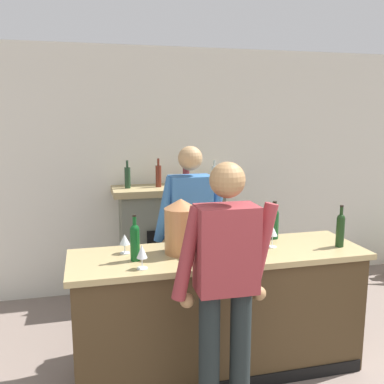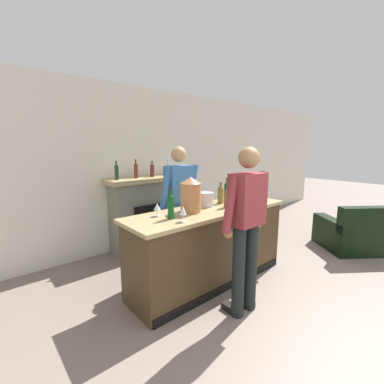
% 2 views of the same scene
% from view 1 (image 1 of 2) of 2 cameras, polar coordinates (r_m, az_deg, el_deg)
% --- Properties ---
extents(wall_back_panel, '(12.00, 0.07, 2.75)m').
position_cam_1_polar(wall_back_panel, '(4.98, -0.74, 2.90)').
color(wall_back_panel, silver).
rests_on(wall_back_panel, ground_plane).
extents(bar_counter, '(2.27, 0.69, 0.98)m').
position_cam_1_polar(bar_counter, '(3.50, 3.61, -15.56)').
color(bar_counter, '#42311B').
rests_on(bar_counter, ground_plane).
extents(fireplace_stone, '(1.29, 0.52, 1.55)m').
position_cam_1_polar(fireplace_stone, '(4.83, -2.72, -6.34)').
color(fireplace_stone, slate).
rests_on(fireplace_stone, ground_plane).
extents(person_customer, '(0.66, 0.31, 1.75)m').
position_cam_1_polar(person_customer, '(2.65, 4.49, -12.99)').
color(person_customer, black).
rests_on(person_customer, ground_plane).
extents(person_bartender, '(0.66, 0.30, 1.75)m').
position_cam_1_polar(person_bartender, '(3.77, -0.21, -5.77)').
color(person_bartender, black).
rests_on(person_bartender, ground_plane).
extents(copper_dispenser, '(0.25, 0.29, 0.42)m').
position_cam_1_polar(copper_dispenser, '(3.22, -1.50, -4.54)').
color(copper_dispenser, '#B07345').
rests_on(copper_dispenser, bar_counter).
extents(ice_bucket_steel, '(0.19, 0.19, 0.18)m').
position_cam_1_polar(ice_bucket_steel, '(3.42, 3.77, -5.73)').
color(ice_bucket_steel, silver).
rests_on(ice_bucket_steel, bar_counter).
extents(wine_bottle_merlot_tall, '(0.08, 0.08, 0.32)m').
position_cam_1_polar(wine_bottle_merlot_tall, '(3.68, 10.89, -3.93)').
color(wine_bottle_merlot_tall, '#13431F').
rests_on(wine_bottle_merlot_tall, bar_counter).
extents(wine_bottle_rose_blush, '(0.08, 0.08, 0.29)m').
position_cam_1_polar(wine_bottle_rose_blush, '(3.50, 8.01, -4.79)').
color(wine_bottle_rose_blush, brown).
rests_on(wine_bottle_rose_blush, bar_counter).
extents(wine_bottle_chardonnay_pale, '(0.07, 0.07, 0.34)m').
position_cam_1_polar(wine_bottle_chardonnay_pale, '(3.59, 19.18, -4.63)').
color(wine_bottle_chardonnay_pale, black).
rests_on(wine_bottle_chardonnay_pale, bar_counter).
extents(wine_bottle_riesling_slim, '(0.07, 0.07, 0.34)m').
position_cam_1_polar(wine_bottle_riesling_slim, '(3.10, -7.62, -6.44)').
color(wine_bottle_riesling_slim, '#0D4A1B').
rests_on(wine_bottle_riesling_slim, bar_counter).
extents(wine_bottle_burgundy_dark, '(0.07, 0.07, 0.29)m').
position_cam_1_polar(wine_bottle_burgundy_dark, '(3.27, 7.56, -5.93)').
color(wine_bottle_burgundy_dark, brown).
rests_on(wine_bottle_burgundy_dark, bar_counter).
extents(wine_glass_back_row, '(0.07, 0.07, 0.17)m').
position_cam_1_polar(wine_glass_back_row, '(2.94, -6.69, -8.01)').
color(wine_glass_back_row, silver).
rests_on(wine_glass_back_row, bar_counter).
extents(wine_glass_front_right, '(0.08, 0.08, 0.15)m').
position_cam_1_polar(wine_glass_front_right, '(3.28, -8.98, -6.37)').
color(wine_glass_front_right, silver).
rests_on(wine_glass_front_right, bar_counter).
extents(wine_glass_near_bucket, '(0.08, 0.08, 0.18)m').
position_cam_1_polar(wine_glass_near_bucket, '(3.44, 10.68, -5.22)').
color(wine_glass_near_bucket, silver).
rests_on(wine_glass_near_bucket, bar_counter).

